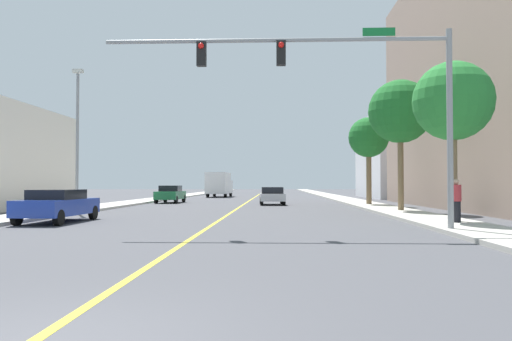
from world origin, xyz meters
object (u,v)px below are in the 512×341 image
(car_silver, at_px, (272,195))
(delivery_truck, at_px, (219,184))
(traffic_signal_mast, at_px, (340,79))
(car_green, at_px, (170,194))
(street_lamp, at_px, (77,132))
(car_blue, at_px, (58,205))
(palm_far, at_px, (369,138))
(palm_near, at_px, (453,102))
(pedestrian, at_px, (456,201))
(palm_mid, at_px, (400,112))

(car_silver, bearing_deg, delivery_truck, 104.23)
(traffic_signal_mast, bearing_deg, car_green, 113.99)
(street_lamp, bearing_deg, traffic_signal_mast, -37.63)
(traffic_signal_mast, xyz_separation_m, car_blue, (-11.47, 3.85, -4.48))
(street_lamp, height_order, car_silver, street_lamp)
(traffic_signal_mast, relative_size, street_lamp, 1.50)
(car_green, bearing_deg, palm_far, 162.72)
(palm_far, bearing_deg, palm_near, -89.01)
(traffic_signal_mast, relative_size, delivery_truck, 1.62)
(car_silver, bearing_deg, street_lamp, -135.65)
(delivery_truck, height_order, pedestrian, delivery_truck)
(street_lamp, xyz_separation_m, delivery_truck, (4.11, 33.29, -2.92))
(traffic_signal_mast, distance_m, delivery_truck, 44.58)
(car_blue, bearing_deg, palm_far, -133.79)
(traffic_signal_mast, xyz_separation_m, car_silver, (-2.49, 21.74, -4.50))
(street_lamp, height_order, car_blue, street_lamp)
(traffic_signal_mast, height_order, palm_near, traffic_signal_mast)
(delivery_truck, bearing_deg, palm_near, -68.57)
(street_lamp, height_order, delivery_truck, street_lamp)
(traffic_signal_mast, height_order, pedestrian, traffic_signal_mast)
(car_blue, bearing_deg, street_lamp, -73.10)
(palm_near, height_order, car_blue, palm_near)
(palm_near, bearing_deg, pedestrian, -102.97)
(car_silver, bearing_deg, car_blue, -119.35)
(pedestrian, bearing_deg, car_blue, -29.77)
(palm_near, bearing_deg, traffic_signal_mast, -146.40)
(palm_far, height_order, car_green, palm_far)
(traffic_signal_mast, height_order, car_silver, traffic_signal_mast)
(palm_near, height_order, car_green, palm_near)
(car_green, height_order, delivery_truck, delivery_truck)
(palm_far, distance_m, car_green, 17.21)
(palm_mid, relative_size, car_blue, 1.62)
(traffic_signal_mast, height_order, palm_mid, palm_mid)
(pedestrian, bearing_deg, palm_far, -114.91)
(street_lamp, xyz_separation_m, car_blue, (1.77, -6.35, -3.77))
(palm_near, relative_size, palm_far, 1.00)
(palm_mid, height_order, palm_far, palm_mid)
(street_lamp, xyz_separation_m, palm_mid, (18.13, 1.38, 1.21))
(street_lamp, bearing_deg, car_green, 82.21)
(car_green, bearing_deg, delivery_truck, -95.38)
(palm_mid, relative_size, car_silver, 1.80)
(traffic_signal_mast, xyz_separation_m, palm_far, (4.64, 19.89, -0.24))
(palm_mid, xyz_separation_m, car_green, (-16.08, 13.56, -4.96))
(pedestrian, bearing_deg, traffic_signal_mast, 3.18)
(palm_near, bearing_deg, street_lamp, 159.13)
(palm_far, height_order, car_silver, palm_far)
(palm_near, relative_size, car_blue, 1.40)
(car_silver, bearing_deg, pedestrian, -71.94)
(palm_near, distance_m, palm_far, 16.62)
(car_blue, bearing_deg, pedestrian, 176.90)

